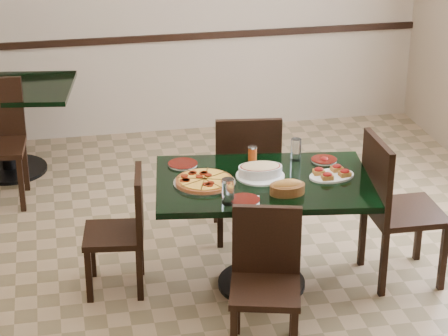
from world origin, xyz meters
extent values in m
plane|color=#8E7251|center=(0.00, 0.00, 0.00)|extent=(5.50, 5.50, 0.00)
plane|color=#9E8970|center=(0.00, -2.75, 1.40)|extent=(5.00, 0.00, 5.00)
cube|color=black|center=(0.00, 2.73, 0.90)|extent=(5.00, 0.03, 0.06)
cube|color=black|center=(0.32, -0.16, 0.73)|extent=(1.43, 1.03, 0.04)
cylinder|color=black|center=(0.32, -0.16, 0.35)|extent=(0.11, 0.11, 0.71)
cylinder|color=black|center=(0.32, -0.16, 0.01)|extent=(0.57, 0.57, 0.03)
cube|color=black|center=(-1.32, 2.06, 0.73)|extent=(1.24, 0.98, 0.04)
cylinder|color=black|center=(-1.32, 2.06, 0.35)|extent=(0.12, 0.12, 0.71)
cylinder|color=black|center=(-1.32, 2.06, 0.01)|extent=(0.61, 0.61, 0.03)
cube|color=black|center=(0.38, 0.57, 0.46)|extent=(0.50, 0.50, 0.04)
cube|color=black|center=(0.35, 0.37, 0.72)|extent=(0.45, 0.09, 0.48)
cube|color=black|center=(0.59, 0.74, 0.22)|extent=(0.04, 0.04, 0.44)
cube|color=black|center=(0.54, 0.36, 0.22)|extent=(0.04, 0.04, 0.44)
cube|color=black|center=(0.21, 0.79, 0.22)|extent=(0.04, 0.04, 0.44)
cube|color=black|center=(0.16, 0.41, 0.22)|extent=(0.04, 0.04, 0.44)
cube|color=black|center=(0.17, -0.86, 0.40)|extent=(0.48, 0.48, 0.04)
cube|color=black|center=(0.21, -0.69, 0.63)|extent=(0.39, 0.14, 0.42)
cube|color=black|center=(0.05, -0.66, 0.19)|extent=(0.05, 0.05, 0.38)
cube|color=black|center=(0.37, -0.75, 0.19)|extent=(0.05, 0.05, 0.38)
cube|color=black|center=(1.25, -0.23, 0.47)|extent=(0.47, 0.47, 0.04)
cube|color=black|center=(1.04, -0.23, 0.74)|extent=(0.05, 0.46, 0.49)
cube|color=black|center=(1.44, -0.44, 0.23)|extent=(0.04, 0.04, 0.45)
cube|color=black|center=(1.04, -0.43, 0.23)|extent=(0.04, 0.04, 0.45)
cube|color=black|center=(1.45, -0.04, 0.23)|extent=(0.04, 0.04, 0.45)
cube|color=black|center=(1.05, -0.03, 0.23)|extent=(0.04, 0.04, 0.45)
cube|color=black|center=(-0.60, 0.00, 0.38)|extent=(0.42, 0.42, 0.04)
cube|color=black|center=(-0.44, -0.02, 0.60)|extent=(0.09, 0.38, 0.40)
cube|color=black|center=(-0.74, 0.18, 0.18)|extent=(0.04, 0.04, 0.36)
cube|color=black|center=(-0.43, 0.14, 0.18)|extent=(0.04, 0.04, 0.36)
cube|color=black|center=(-0.78, -0.14, 0.18)|extent=(0.04, 0.04, 0.36)
cube|color=black|center=(-0.47, -0.18, 0.18)|extent=(0.04, 0.04, 0.36)
cube|color=black|center=(-1.20, 1.27, 0.22)|extent=(0.04, 0.04, 0.43)
cube|color=black|center=(-1.18, 1.65, 0.22)|extent=(0.04, 0.04, 0.43)
cylinder|color=silver|center=(-0.04, -0.14, 0.76)|extent=(0.38, 0.38, 0.01)
cylinder|color=brown|center=(-0.04, -0.14, 0.77)|extent=(0.36, 0.36, 0.02)
cylinder|color=gold|center=(-0.04, -0.14, 0.78)|extent=(0.32, 0.32, 0.01)
cylinder|color=silver|center=(0.32, -0.10, 0.76)|extent=(0.31, 0.31, 0.01)
ellipsoid|color=#CCB38C|center=(0.32, -0.10, 0.82)|extent=(0.25, 0.17, 0.04)
ellipsoid|color=#B98533|center=(0.42, -0.37, 0.81)|extent=(0.19, 0.09, 0.08)
cylinder|color=silver|center=(0.14, -0.43, 0.76)|extent=(0.18, 0.18, 0.01)
cylinder|color=#3A0703|center=(0.14, -0.43, 0.76)|extent=(0.18, 0.18, 0.00)
cylinder|color=silver|center=(0.78, 0.06, 0.76)|extent=(0.16, 0.16, 0.01)
cylinder|color=#3A0703|center=(0.78, 0.06, 0.76)|extent=(0.17, 0.17, 0.00)
ellipsoid|color=maroon|center=(0.78, 0.06, 0.77)|extent=(0.05, 0.05, 0.02)
cylinder|color=silver|center=(-0.13, 0.17, 0.76)|extent=(0.19, 0.19, 0.01)
cylinder|color=#3A0703|center=(-0.13, 0.17, 0.76)|extent=(0.19, 0.19, 0.00)
cube|color=white|center=(0.15, -0.43, 0.75)|extent=(0.19, 0.19, 0.00)
cube|color=silver|center=(0.17, -0.43, 0.76)|extent=(0.05, 0.15, 0.00)
cylinder|color=silver|center=(0.61, 0.12, 0.82)|extent=(0.07, 0.07, 0.14)
cylinder|color=silver|center=(0.04, -0.44, 0.83)|extent=(0.07, 0.07, 0.15)
cylinder|color=#C84C15|center=(0.33, 0.16, 0.79)|extent=(0.06, 0.06, 0.09)
cylinder|color=silver|center=(0.33, 0.16, 0.84)|extent=(0.06, 0.06, 0.01)
camera|label=1|loc=(-0.89, -4.92, 2.97)|focal=70.00mm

